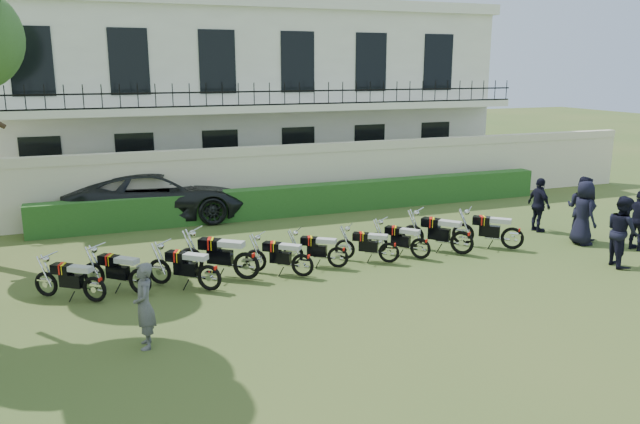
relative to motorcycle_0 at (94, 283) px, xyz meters
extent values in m
plane|color=#365522|center=(6.22, -1.05, -0.45)|extent=(100.00, 100.00, 0.00)
cube|color=beige|center=(6.22, 6.95, 0.55)|extent=(30.00, 0.30, 2.00)
cube|color=beige|center=(6.22, 6.95, 1.70)|extent=(30.00, 0.35, 0.30)
cube|color=#224F1C|center=(7.22, 6.15, 0.05)|extent=(18.00, 0.60, 1.00)
cube|color=white|center=(6.22, 12.95, 3.05)|extent=(20.00, 8.00, 7.00)
cube|color=white|center=(6.22, 12.95, 6.75)|extent=(20.40, 8.40, 0.40)
cube|color=white|center=(6.22, 8.25, 3.05)|extent=(20.00, 1.40, 0.25)
cube|color=black|center=(6.22, 7.60, 3.65)|extent=(20.00, 0.05, 0.05)
cube|color=black|center=(6.22, 7.60, 3.20)|extent=(20.00, 0.05, 0.05)
cube|color=black|center=(-1.28, 8.97, 1.15)|extent=(1.30, 0.12, 2.20)
cube|color=black|center=(-1.28, 8.97, 4.65)|extent=(1.30, 0.12, 2.20)
cube|color=black|center=(1.72, 8.97, 1.15)|extent=(1.30, 0.12, 2.20)
cube|color=black|center=(1.72, 8.97, 4.65)|extent=(1.30, 0.12, 2.20)
cube|color=black|center=(4.72, 8.97, 1.15)|extent=(1.30, 0.12, 2.20)
cube|color=black|center=(4.72, 8.97, 4.65)|extent=(1.30, 0.12, 2.20)
cube|color=black|center=(7.72, 8.97, 1.15)|extent=(1.30, 0.12, 2.20)
cube|color=black|center=(7.72, 8.97, 4.65)|extent=(1.30, 0.12, 2.20)
cube|color=black|center=(10.72, 8.97, 1.15)|extent=(1.30, 0.12, 2.20)
cube|color=black|center=(10.72, 8.97, 4.65)|extent=(1.30, 0.12, 2.20)
cube|color=black|center=(13.72, 8.97, 1.15)|extent=(1.30, 0.12, 2.20)
cube|color=black|center=(13.72, 8.97, 4.65)|extent=(1.30, 0.12, 2.20)
torus|color=black|center=(0.49, -0.36, -0.17)|extent=(0.51, 0.41, 0.57)
torus|color=black|center=(-0.49, 0.36, -0.17)|extent=(0.51, 0.41, 0.57)
cube|color=black|center=(0.04, -0.03, -0.03)|extent=(0.51, 0.44, 0.28)
cube|color=black|center=(-0.14, 0.10, 0.22)|extent=(0.48, 0.45, 0.21)
cube|color=red|center=(-0.14, 0.10, 0.23)|extent=(0.14, 0.26, 0.22)
cube|color=yellow|center=(-0.09, 0.07, 0.23)|extent=(0.12, 0.26, 0.22)
cube|color=#BCBCBC|center=(0.24, -0.18, 0.26)|extent=(0.55, 0.49, 0.11)
cylinder|color=silver|center=(-0.38, 0.28, 0.51)|extent=(0.36, 0.47, 0.03)
torus|color=black|center=(1.42, -0.28, -0.16)|extent=(0.50, 0.46, 0.59)
torus|color=black|center=(0.48, 0.56, -0.16)|extent=(0.50, 0.46, 0.59)
cube|color=black|center=(0.99, 0.10, -0.01)|extent=(0.51, 0.49, 0.29)
cube|color=black|center=(0.82, 0.25, 0.25)|extent=(0.49, 0.48, 0.21)
cube|color=red|center=(0.82, 0.25, 0.26)|extent=(0.17, 0.27, 0.22)
cube|color=yellow|center=(0.86, 0.21, 0.26)|extent=(0.14, 0.26, 0.22)
cube|color=#BCBCBC|center=(1.18, -0.07, 0.29)|extent=(0.55, 0.53, 0.12)
cylinder|color=silver|center=(0.59, 0.46, 0.54)|extent=(0.41, 0.45, 0.03)
torus|color=black|center=(2.92, -0.62, -0.15)|extent=(0.52, 0.46, 0.61)
torus|color=black|center=(1.93, 0.22, -0.15)|extent=(0.52, 0.46, 0.61)
cube|color=black|center=(2.46, -0.23, 0.00)|extent=(0.53, 0.49, 0.30)
cube|color=black|center=(2.29, -0.08, 0.27)|extent=(0.51, 0.49, 0.22)
cube|color=red|center=(2.29, -0.08, 0.28)|extent=(0.17, 0.28, 0.23)
cube|color=yellow|center=(2.33, -0.12, 0.28)|extent=(0.14, 0.27, 0.23)
cube|color=#BCBCBC|center=(2.67, -0.40, 0.31)|extent=(0.57, 0.54, 0.12)
cylinder|color=silver|center=(2.05, 0.13, 0.57)|extent=(0.41, 0.47, 0.03)
torus|color=black|center=(3.97, -0.21, -0.12)|extent=(0.60, 0.49, 0.68)
torus|color=black|center=(2.81, 0.65, -0.12)|extent=(0.60, 0.49, 0.68)
cube|color=black|center=(3.43, 0.19, 0.05)|extent=(0.61, 0.53, 0.33)
cube|color=black|center=(3.23, 0.34, 0.35)|extent=(0.57, 0.53, 0.24)
cube|color=red|center=(3.23, 0.34, 0.36)|extent=(0.17, 0.31, 0.26)
cube|color=yellow|center=(3.28, 0.30, 0.36)|extent=(0.14, 0.30, 0.26)
cube|color=#BCBCBC|center=(3.67, 0.01, 0.39)|extent=(0.65, 0.58, 0.13)
cylinder|color=silver|center=(2.94, 0.55, 0.68)|extent=(0.43, 0.55, 0.03)
torus|color=black|center=(5.17, -0.43, -0.17)|extent=(0.50, 0.43, 0.57)
torus|color=black|center=(4.22, 0.34, -0.17)|extent=(0.50, 0.43, 0.57)
cube|color=black|center=(4.73, -0.08, -0.03)|extent=(0.51, 0.46, 0.28)
cube|color=black|center=(4.57, 0.06, 0.23)|extent=(0.48, 0.46, 0.21)
cube|color=red|center=(4.57, 0.06, 0.24)|extent=(0.15, 0.26, 0.22)
cube|color=yellow|center=(4.61, 0.02, 0.24)|extent=(0.13, 0.25, 0.22)
cube|color=#BCBCBC|center=(4.93, -0.24, 0.26)|extent=(0.54, 0.50, 0.11)
cylinder|color=silver|center=(4.33, 0.25, 0.51)|extent=(0.38, 0.45, 0.03)
torus|color=black|center=(6.22, -0.06, -0.18)|extent=(0.49, 0.38, 0.55)
torus|color=black|center=(5.27, 0.61, -0.18)|extent=(0.49, 0.38, 0.55)
cube|color=black|center=(5.79, 0.25, -0.05)|extent=(0.50, 0.41, 0.27)
cube|color=black|center=(5.62, 0.37, 0.19)|extent=(0.46, 0.42, 0.20)
cube|color=red|center=(5.62, 0.37, 0.20)|extent=(0.13, 0.25, 0.21)
cube|color=yellow|center=(5.66, 0.34, 0.20)|extent=(0.11, 0.24, 0.21)
cube|color=#BCBCBC|center=(5.98, 0.11, 0.23)|extent=(0.53, 0.46, 0.11)
cylinder|color=silver|center=(5.38, 0.53, 0.46)|extent=(0.33, 0.45, 0.03)
torus|color=black|center=(7.60, -0.16, -0.18)|extent=(0.49, 0.38, 0.54)
torus|color=black|center=(6.66, 0.52, -0.18)|extent=(0.49, 0.38, 0.54)
cube|color=black|center=(7.17, 0.15, -0.05)|extent=(0.49, 0.42, 0.27)
cube|color=black|center=(7.00, 0.27, 0.19)|extent=(0.46, 0.42, 0.20)
cube|color=red|center=(7.00, 0.27, 0.20)|extent=(0.13, 0.25, 0.21)
cube|color=yellow|center=(7.04, 0.24, 0.20)|extent=(0.11, 0.24, 0.21)
cube|color=#BCBCBC|center=(7.36, 0.01, 0.23)|extent=(0.52, 0.46, 0.11)
cylinder|color=silver|center=(6.77, 0.44, 0.46)|extent=(0.34, 0.45, 0.03)
torus|color=black|center=(8.44, -0.28, -0.17)|extent=(0.43, 0.48, 0.56)
torus|color=black|center=(7.66, 0.64, -0.17)|extent=(0.43, 0.48, 0.56)
cube|color=black|center=(8.08, 0.15, -0.03)|extent=(0.46, 0.49, 0.28)
cube|color=black|center=(7.94, 0.31, 0.22)|extent=(0.45, 0.47, 0.20)
cube|color=red|center=(7.94, 0.31, 0.23)|extent=(0.19, 0.25, 0.21)
cube|color=yellow|center=(7.98, 0.26, 0.23)|extent=(0.16, 0.24, 0.21)
cube|color=#BCBCBC|center=(8.24, -0.04, 0.25)|extent=(0.50, 0.53, 0.11)
cylinder|color=silver|center=(7.75, 0.53, 0.49)|extent=(0.44, 0.38, 0.03)
torus|color=black|center=(9.73, -0.41, -0.13)|extent=(0.49, 0.56, 0.65)
torus|color=black|center=(8.84, 0.65, -0.13)|extent=(0.49, 0.56, 0.65)
cube|color=black|center=(9.32, 0.08, 0.03)|extent=(0.52, 0.57, 0.32)
cube|color=black|center=(9.16, 0.27, 0.32)|extent=(0.52, 0.55, 0.23)
cube|color=red|center=(9.16, 0.27, 0.33)|extent=(0.22, 0.29, 0.25)
cube|color=yellow|center=(9.20, 0.22, 0.33)|extent=(0.19, 0.28, 0.25)
cube|color=#BCBCBC|center=(9.50, -0.14, 0.36)|extent=(0.57, 0.61, 0.13)
cylinder|color=silver|center=(8.94, 0.53, 0.64)|extent=(0.51, 0.44, 0.03)
torus|color=black|center=(11.35, -0.41, -0.14)|extent=(0.53, 0.48, 0.63)
torus|color=black|center=(10.35, 0.47, -0.14)|extent=(0.53, 0.48, 0.63)
cube|color=black|center=(10.89, 0.00, 0.01)|extent=(0.55, 0.51, 0.31)
cube|color=black|center=(10.71, 0.15, 0.29)|extent=(0.52, 0.51, 0.23)
cube|color=red|center=(10.71, 0.15, 0.30)|extent=(0.18, 0.29, 0.24)
cube|color=yellow|center=(10.76, 0.11, 0.30)|extent=(0.15, 0.28, 0.24)
cube|color=#BCBCBC|center=(11.10, -0.18, 0.33)|extent=(0.59, 0.56, 0.12)
cylinder|color=silver|center=(10.46, 0.37, 0.60)|extent=(0.43, 0.48, 0.03)
imported|color=black|center=(2.21, 7.18, 0.36)|extent=(6.14, 3.40, 1.63)
imported|color=#5C5C61|center=(0.80, -2.61, 0.34)|extent=(0.41, 0.60, 1.58)
imported|color=black|center=(12.52, -2.08, 0.46)|extent=(0.92, 1.04, 1.81)
imported|color=black|center=(14.08, -1.18, 0.39)|extent=(0.55, 1.04, 1.68)
imported|color=black|center=(13.09, -0.17, 0.47)|extent=(0.73, 0.98, 1.83)
imported|color=black|center=(13.39, 0.22, 0.49)|extent=(0.97, 1.10, 1.88)
imported|color=black|center=(12.86, 1.41, 0.38)|extent=(0.46, 1.00, 1.66)
camera|label=1|loc=(-0.03, -13.47, 4.51)|focal=35.00mm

